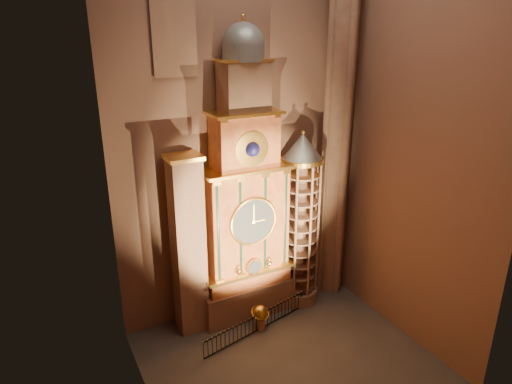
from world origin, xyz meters
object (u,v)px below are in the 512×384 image
portrait_tower (188,246)px  iron_railing (260,321)px  astronomical_clock (245,209)px  celestial_globe (260,315)px  stair_turret (300,222)px

portrait_tower → iron_railing: portrait_tower is taller
astronomical_clock → celestial_globe: size_ratio=11.09×
iron_railing → portrait_tower: bearing=148.1°
celestial_globe → iron_railing: 0.35m
portrait_tower → stair_turret: size_ratio=0.94×
astronomical_clock → stair_turret: bearing=-4.3°
astronomical_clock → iron_railing: astronomical_clock is taller
astronomical_clock → iron_railing: 6.43m
celestial_globe → astronomical_clock: bearing=88.4°
stair_turret → iron_railing: size_ratio=1.43×
astronomical_clock → portrait_tower: 3.73m
portrait_tower → celestial_globe: size_ratio=6.77×
celestial_globe → iron_railing: celestial_globe is taller
stair_turret → celestial_globe: 5.87m
astronomical_clock → iron_railing: bearing=-92.8°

